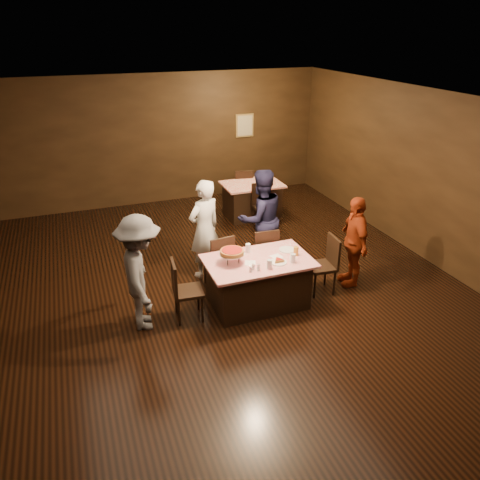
{
  "coord_description": "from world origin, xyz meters",
  "views": [
    {
      "loc": [
        -1.94,
        -5.86,
        4.02
      ],
      "look_at": [
        0.31,
        0.18,
        1.0
      ],
      "focal_mm": 35.0,
      "sensor_mm": 36.0,
      "label": 1
    }
  ],
  "objects_px": {
    "chair_back_far": "(243,188)",
    "glass_back": "(248,248)",
    "diner_grey_knit": "(141,273)",
    "plate_empty": "(287,250)",
    "glass_amber": "(296,251)",
    "diner_red_shirt": "(354,241)",
    "back_table": "(252,200)",
    "chair_end_left": "(188,290)",
    "diner_white_jacket": "(205,229)",
    "chair_far_right": "(263,252)",
    "main_table": "(258,282)",
    "glass_front_left": "(269,264)",
    "chair_end_right": "(321,265)",
    "chair_back_near": "(264,207)",
    "diner_navy_hoodie": "(261,219)",
    "pizza_stand": "(232,252)",
    "chair_far_left": "(218,260)",
    "glass_front_right": "(293,258)"
  },
  "relations": [
    {
      "from": "back_table",
      "to": "diner_white_jacket",
      "type": "height_order",
      "value": "diner_white_jacket"
    },
    {
      "from": "chair_far_left",
      "to": "chair_end_right",
      "type": "xyz_separation_m",
      "value": [
        1.5,
        -0.75,
        0.0
      ]
    },
    {
      "from": "chair_far_right",
      "to": "pizza_stand",
      "type": "xyz_separation_m",
      "value": [
        -0.8,
        -0.7,
        0.48
      ]
    },
    {
      "from": "chair_far_left",
      "to": "glass_front_right",
      "type": "bearing_deg",
      "value": 122.35
    },
    {
      "from": "plate_empty",
      "to": "diner_white_jacket",
      "type": "bearing_deg",
      "value": 134.82
    },
    {
      "from": "chair_end_left",
      "to": "chair_back_near",
      "type": "xyz_separation_m",
      "value": [
        2.36,
        2.73,
        0.0
      ]
    },
    {
      "from": "plate_empty",
      "to": "glass_back",
      "type": "bearing_deg",
      "value": 165.96
    },
    {
      "from": "main_table",
      "to": "chair_back_near",
      "type": "xyz_separation_m",
      "value": [
        1.26,
        2.73,
        0.09
      ]
    },
    {
      "from": "back_table",
      "to": "chair_end_left",
      "type": "relative_size",
      "value": 1.37
    },
    {
      "from": "main_table",
      "to": "pizza_stand",
      "type": "height_order",
      "value": "pizza_stand"
    },
    {
      "from": "diner_grey_knit",
      "to": "plate_empty",
      "type": "height_order",
      "value": "diner_grey_knit"
    },
    {
      "from": "glass_back",
      "to": "diner_grey_knit",
      "type": "bearing_deg",
      "value": -171.66
    },
    {
      "from": "chair_end_left",
      "to": "diner_red_shirt",
      "type": "bearing_deg",
      "value": -83.02
    },
    {
      "from": "chair_end_left",
      "to": "chair_end_right",
      "type": "distance_m",
      "value": 2.2
    },
    {
      "from": "chair_far_right",
      "to": "diner_grey_knit",
      "type": "bearing_deg",
      "value": 22.49
    },
    {
      "from": "chair_far_right",
      "to": "chair_end_left",
      "type": "xyz_separation_m",
      "value": [
        -1.5,
        -0.75,
        0.0
      ]
    },
    {
      "from": "chair_back_near",
      "to": "glass_front_right",
      "type": "relative_size",
      "value": 6.79
    },
    {
      "from": "pizza_stand",
      "to": "plate_empty",
      "type": "relative_size",
      "value": 1.52
    },
    {
      "from": "chair_back_far",
      "to": "glass_front_right",
      "type": "distance_m",
      "value": 4.37
    },
    {
      "from": "back_table",
      "to": "glass_back",
      "type": "distance_m",
      "value": 3.42
    },
    {
      "from": "back_table",
      "to": "glass_front_left",
      "type": "height_order",
      "value": "glass_front_left"
    },
    {
      "from": "glass_amber",
      "to": "glass_back",
      "type": "bearing_deg",
      "value": 151.7
    },
    {
      "from": "main_table",
      "to": "glass_front_left",
      "type": "height_order",
      "value": "glass_front_left"
    },
    {
      "from": "glass_front_right",
      "to": "chair_far_left",
      "type": "bearing_deg",
      "value": 130.36
    },
    {
      "from": "diner_white_jacket",
      "to": "glass_front_left",
      "type": "distance_m",
      "value": 1.59
    },
    {
      "from": "chair_end_right",
      "to": "chair_back_far",
      "type": "height_order",
      "value": "same"
    },
    {
      "from": "chair_end_right",
      "to": "diner_grey_knit",
      "type": "distance_m",
      "value": 2.87
    },
    {
      "from": "chair_end_left",
      "to": "chair_end_right",
      "type": "relative_size",
      "value": 1.0
    },
    {
      "from": "chair_end_left",
      "to": "chair_back_far",
      "type": "height_order",
      "value": "same"
    },
    {
      "from": "chair_far_left",
      "to": "chair_back_far",
      "type": "height_order",
      "value": "same"
    },
    {
      "from": "glass_back",
      "to": "diner_navy_hoodie",
      "type": "bearing_deg",
      "value": 57.04
    },
    {
      "from": "chair_back_far",
      "to": "glass_back",
      "type": "bearing_deg",
      "value": 80.04
    },
    {
      "from": "diner_white_jacket",
      "to": "glass_amber",
      "type": "bearing_deg",
      "value": 107.98
    },
    {
      "from": "chair_far_left",
      "to": "chair_far_right",
      "type": "distance_m",
      "value": 0.8
    },
    {
      "from": "diner_navy_hoodie",
      "to": "glass_front_left",
      "type": "xyz_separation_m",
      "value": [
        -0.5,
        -1.52,
        -0.05
      ]
    },
    {
      "from": "back_table",
      "to": "plate_empty",
      "type": "xyz_separation_m",
      "value": [
        -0.71,
        -3.28,
        0.39
      ]
    },
    {
      "from": "chair_back_near",
      "to": "diner_navy_hoodie",
      "type": "height_order",
      "value": "diner_navy_hoodie"
    },
    {
      "from": "chair_back_far",
      "to": "glass_front_left",
      "type": "xyz_separation_m",
      "value": [
        -1.21,
        -4.33,
        0.37
      ]
    },
    {
      "from": "pizza_stand",
      "to": "glass_front_left",
      "type": "relative_size",
      "value": 2.71
    },
    {
      "from": "diner_navy_hoodie",
      "to": "diner_grey_knit",
      "type": "distance_m",
      "value": 2.57
    },
    {
      "from": "chair_end_left",
      "to": "pizza_stand",
      "type": "bearing_deg",
      "value": -80.36
    },
    {
      "from": "glass_front_left",
      "to": "glass_front_right",
      "type": "xyz_separation_m",
      "value": [
        0.4,
        0.05,
        0.0
      ]
    },
    {
      "from": "chair_end_left",
      "to": "diner_navy_hoodie",
      "type": "relative_size",
      "value": 0.53
    },
    {
      "from": "chair_far_right",
      "to": "glass_front_left",
      "type": "bearing_deg",
      "value": 76.03
    },
    {
      "from": "chair_end_right",
      "to": "pizza_stand",
      "type": "xyz_separation_m",
      "value": [
        -1.5,
        0.05,
        0.48
      ]
    },
    {
      "from": "pizza_stand",
      "to": "glass_back",
      "type": "distance_m",
      "value": 0.44
    },
    {
      "from": "diner_grey_knit",
      "to": "diner_red_shirt",
      "type": "height_order",
      "value": "diner_grey_knit"
    },
    {
      "from": "chair_far_left",
      "to": "chair_far_right",
      "type": "bearing_deg",
      "value": 171.98
    },
    {
      "from": "glass_amber",
      "to": "diner_red_shirt",
      "type": "bearing_deg",
      "value": 6.14
    },
    {
      "from": "diner_navy_hoodie",
      "to": "plate_empty",
      "type": "relative_size",
      "value": 7.11
    }
  ]
}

